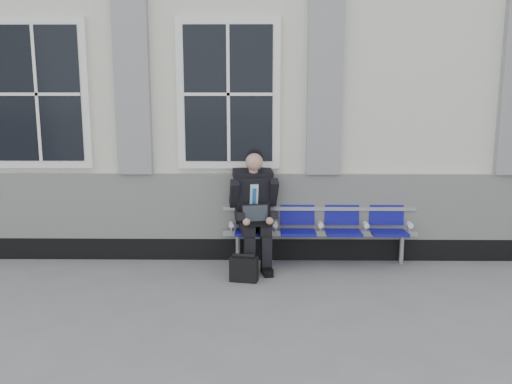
{
  "coord_description": "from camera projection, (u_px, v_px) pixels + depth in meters",
  "views": [
    {
      "loc": [
        0.81,
        -6.08,
        2.43
      ],
      "look_at": [
        0.72,
        0.9,
        1.06
      ],
      "focal_mm": 40.0,
      "sensor_mm": 36.0,
      "label": 1
    }
  ],
  "objects": [
    {
      "name": "briefcase",
      "position": [
        244.0,
        269.0,
        6.97
      ],
      "size": [
        0.36,
        0.21,
        0.35
      ],
      "color": "black",
      "rests_on": "ground"
    },
    {
      "name": "ground",
      "position": [
        192.0,
        299.0,
        6.44
      ],
      "size": [
        70.0,
        70.0,
        0.0
      ],
      "primitive_type": "plane",
      "color": "slate",
      "rests_on": "ground"
    },
    {
      "name": "businessman",
      "position": [
        254.0,
        207.0,
        7.44
      ],
      "size": [
        0.66,
        0.89,
        1.51
      ],
      "color": "black",
      "rests_on": "ground"
    },
    {
      "name": "bench",
      "position": [
        320.0,
        223.0,
        7.61
      ],
      "size": [
        2.6,
        0.47,
        0.91
      ],
      "color": "#9EA0A3",
      "rests_on": "ground"
    },
    {
      "name": "station_building",
      "position": [
        214.0,
        93.0,
        9.42
      ],
      "size": [
        14.4,
        4.4,
        4.49
      ],
      "color": "beige",
      "rests_on": "ground"
    }
  ]
}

